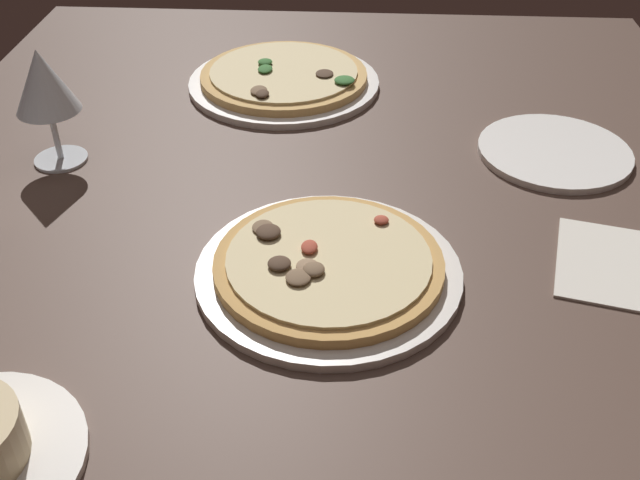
{
  "coord_description": "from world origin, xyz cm",
  "views": [
    {
      "loc": [
        -64.75,
        -4.8,
        53.32
      ],
      "look_at": [
        -2.23,
        -1.03,
        7.0
      ],
      "focal_mm": 41.77,
      "sensor_mm": 36.0,
      "label": 1
    }
  ],
  "objects_px": {
    "wine_glass_near": "(44,85)",
    "side_plate": "(554,152)",
    "pizza_main": "(328,267)",
    "pizza_side": "(284,79)"
  },
  "relations": [
    {
      "from": "wine_glass_near",
      "to": "side_plate",
      "type": "distance_m",
      "value": 0.66
    },
    {
      "from": "pizza_main",
      "to": "pizza_side",
      "type": "bearing_deg",
      "value": 11.26
    },
    {
      "from": "pizza_main",
      "to": "side_plate",
      "type": "relative_size",
      "value": 1.39
    },
    {
      "from": "pizza_main",
      "to": "wine_glass_near",
      "type": "relative_size",
      "value": 1.84
    },
    {
      "from": "wine_glass_near",
      "to": "pizza_main",
      "type": "bearing_deg",
      "value": -121.15
    },
    {
      "from": "pizza_side",
      "to": "side_plate",
      "type": "distance_m",
      "value": 0.42
    },
    {
      "from": "pizza_main",
      "to": "wine_glass_near",
      "type": "height_order",
      "value": "wine_glass_near"
    },
    {
      "from": "pizza_side",
      "to": "wine_glass_near",
      "type": "distance_m",
      "value": 0.37
    },
    {
      "from": "pizza_side",
      "to": "wine_glass_near",
      "type": "height_order",
      "value": "wine_glass_near"
    },
    {
      "from": "wine_glass_near",
      "to": "side_plate",
      "type": "bearing_deg",
      "value": -85.24
    }
  ]
}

